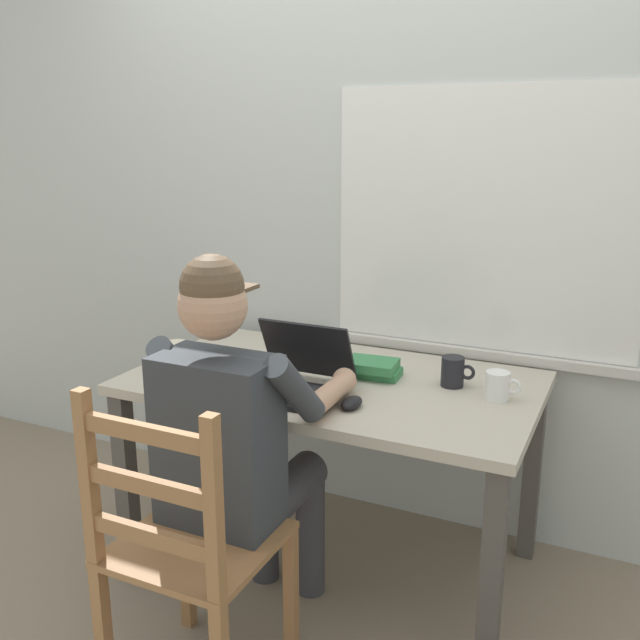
# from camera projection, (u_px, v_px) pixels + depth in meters

# --- Properties ---
(ground_plane) EXTENTS (8.00, 8.00, 0.00)m
(ground_plane) POSITION_uv_depth(u_px,v_px,m) (332.00, 561.00, 2.63)
(ground_plane) COLOR gray
(back_wall) EXTENTS (6.00, 0.08, 2.60)m
(back_wall) POSITION_uv_depth(u_px,v_px,m) (387.00, 204.00, 2.72)
(back_wall) COLOR beige
(back_wall) RESTS_ON ground
(desk) EXTENTS (1.40, 0.82, 0.73)m
(desk) POSITION_uv_depth(u_px,v_px,m) (333.00, 402.00, 2.47)
(desk) COLOR #BCB29E
(desk) RESTS_ON ground
(seated_person) EXTENTS (0.50, 0.60, 1.26)m
(seated_person) POSITION_uv_depth(u_px,v_px,m) (238.00, 436.00, 2.07)
(seated_person) COLOR #33383D
(seated_person) RESTS_ON ground
(wooden_chair) EXTENTS (0.42, 0.42, 0.95)m
(wooden_chair) POSITION_uv_depth(u_px,v_px,m) (186.00, 551.00, 1.88)
(wooden_chair) COLOR olive
(wooden_chair) RESTS_ON ground
(laptop) EXTENTS (0.33, 0.33, 0.22)m
(laptop) POSITION_uv_depth(u_px,v_px,m) (295.00, 376.00, 2.32)
(laptop) COLOR black
(laptop) RESTS_ON desk
(computer_mouse) EXTENTS (0.06, 0.10, 0.03)m
(computer_mouse) POSITION_uv_depth(u_px,v_px,m) (352.00, 403.00, 2.17)
(computer_mouse) COLOR black
(computer_mouse) RESTS_ON desk
(coffee_mug_white) EXTENTS (0.11, 0.08, 0.09)m
(coffee_mug_white) POSITION_uv_depth(u_px,v_px,m) (498.00, 386.00, 2.23)
(coffee_mug_white) COLOR white
(coffee_mug_white) RESTS_ON desk
(coffee_mug_dark) EXTENTS (0.12, 0.08, 0.10)m
(coffee_mug_dark) POSITION_uv_depth(u_px,v_px,m) (453.00, 372.00, 2.35)
(coffee_mug_dark) COLOR black
(coffee_mug_dark) RESTS_ON desk
(coffee_mug_spare) EXTENTS (0.12, 0.08, 0.09)m
(coffee_mug_spare) POSITION_uv_depth(u_px,v_px,m) (178.00, 354.00, 2.56)
(coffee_mug_spare) COLOR beige
(coffee_mug_spare) RESTS_ON desk
(book_stack_main) EXTENTS (0.19, 0.15, 0.06)m
(book_stack_main) POSITION_uv_depth(u_px,v_px,m) (374.00, 368.00, 2.45)
(book_stack_main) COLOR #38844C
(book_stack_main) RESTS_ON desk
(paper_pile_near_laptop) EXTENTS (0.25, 0.24, 0.01)m
(paper_pile_near_laptop) POSITION_uv_depth(u_px,v_px,m) (264.00, 362.00, 2.61)
(paper_pile_near_laptop) COLOR white
(paper_pile_near_laptop) RESTS_ON desk
(landscape_photo_print) EXTENTS (0.15, 0.12, 0.00)m
(landscape_photo_print) POSITION_uv_depth(u_px,v_px,m) (290.00, 354.00, 2.71)
(landscape_photo_print) COLOR #C63D33
(landscape_photo_print) RESTS_ON desk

